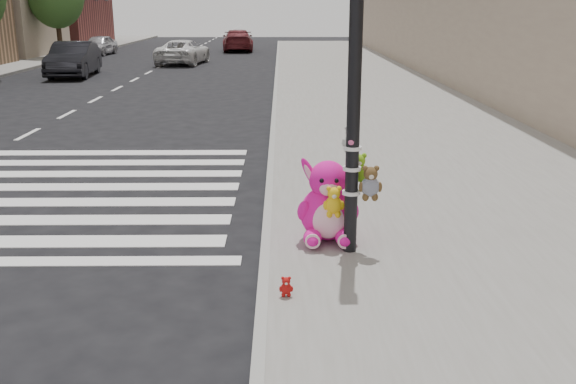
{
  "coord_description": "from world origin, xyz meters",
  "views": [
    {
      "loc": [
        1.75,
        -5.63,
        3.07
      ],
      "look_at": [
        1.84,
        2.31,
        0.75
      ],
      "focal_mm": 40.0,
      "sensor_mm": 36.0,
      "label": 1
    }
  ],
  "objects_px": {
    "pink_bunny": "(328,207)",
    "car_white_near": "(183,52)",
    "car_dark_far": "(74,59)",
    "red_teddy": "(286,286)",
    "signal_pole": "(355,122)"
  },
  "relations": [
    {
      "from": "car_white_near",
      "to": "red_teddy",
      "type": "bearing_deg",
      "value": 106.87
    },
    {
      "from": "signal_pole",
      "to": "car_dark_far",
      "type": "bearing_deg",
      "value": 115.06
    },
    {
      "from": "red_teddy",
      "to": "car_dark_far",
      "type": "xyz_separation_m",
      "value": [
        -9.23,
        22.8,
        0.51
      ]
    },
    {
      "from": "signal_pole",
      "to": "pink_bunny",
      "type": "distance_m",
      "value": 1.23
    },
    {
      "from": "red_teddy",
      "to": "car_dark_far",
      "type": "relative_size",
      "value": 0.05
    },
    {
      "from": "pink_bunny",
      "to": "car_white_near",
      "type": "xyz_separation_m",
      "value": [
        -5.85,
        27.4,
        0.05
      ]
    },
    {
      "from": "pink_bunny",
      "to": "car_dark_far",
      "type": "bearing_deg",
      "value": 116.09
    },
    {
      "from": "red_teddy",
      "to": "car_dark_far",
      "type": "height_order",
      "value": "car_dark_far"
    },
    {
      "from": "red_teddy",
      "to": "car_dark_far",
      "type": "distance_m",
      "value": 24.6
    },
    {
      "from": "pink_bunny",
      "to": "red_teddy",
      "type": "distance_m",
      "value": 1.79
    },
    {
      "from": "red_teddy",
      "to": "car_white_near",
      "type": "bearing_deg",
      "value": 99.78
    },
    {
      "from": "pink_bunny",
      "to": "red_teddy",
      "type": "relative_size",
      "value": 5.0
    },
    {
      "from": "pink_bunny",
      "to": "red_teddy",
      "type": "bearing_deg",
      "value": -106.9
    },
    {
      "from": "pink_bunny",
      "to": "car_dark_far",
      "type": "distance_m",
      "value": 23.28
    },
    {
      "from": "signal_pole",
      "to": "car_white_near",
      "type": "height_order",
      "value": "signal_pole"
    }
  ]
}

